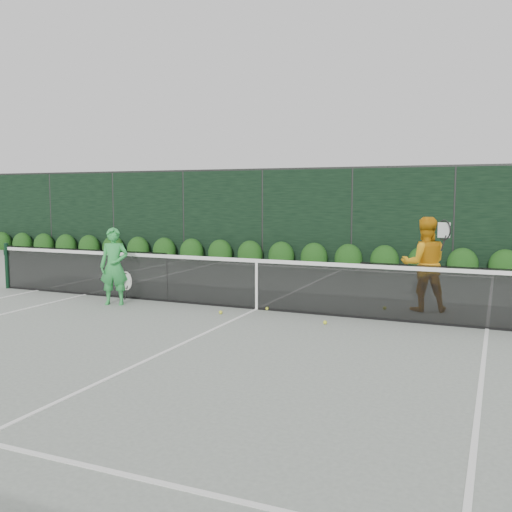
% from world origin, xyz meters
% --- Properties ---
extents(ground, '(80.00, 80.00, 0.00)m').
position_xyz_m(ground, '(0.00, 0.00, 0.00)').
color(ground, gray).
rests_on(ground, ground).
extents(tennis_net, '(12.90, 0.10, 1.07)m').
position_xyz_m(tennis_net, '(-0.02, 0.00, 0.53)').
color(tennis_net, black).
rests_on(tennis_net, ground).
extents(player_woman, '(0.68, 0.56, 1.55)m').
position_xyz_m(player_woman, '(-2.82, -0.65, 0.77)').
color(player_woman, green).
rests_on(player_woman, ground).
extents(player_man, '(1.03, 0.91, 1.78)m').
position_xyz_m(player_man, '(2.95, 1.16, 0.89)').
color(player_man, orange).
rests_on(player_man, ground).
extents(court_lines, '(11.03, 23.83, 0.01)m').
position_xyz_m(court_lines, '(0.00, 0.00, 0.01)').
color(court_lines, white).
rests_on(court_lines, ground).
extents(windscreen_fence, '(32.00, 21.07, 3.06)m').
position_xyz_m(windscreen_fence, '(0.00, -2.71, 1.51)').
color(windscreen_fence, black).
rests_on(windscreen_fence, ground).
extents(hedge_row, '(31.66, 0.65, 0.94)m').
position_xyz_m(hedge_row, '(-0.00, 7.15, 0.23)').
color(hedge_row, '#11340E').
rests_on(hedge_row, ground).
extents(tennis_balls, '(2.78, 1.73, 0.07)m').
position_xyz_m(tennis_balls, '(0.90, -0.10, 0.03)').
color(tennis_balls, yellow).
rests_on(tennis_balls, ground).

